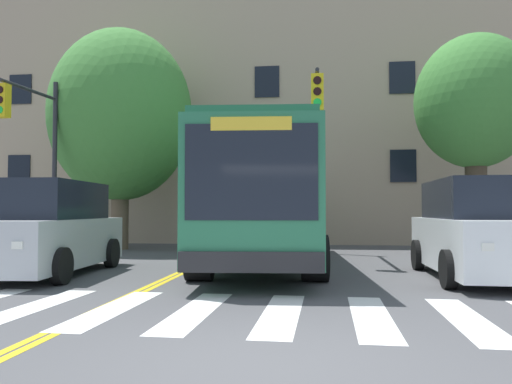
% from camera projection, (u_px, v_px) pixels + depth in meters
% --- Properties ---
extents(ground_plane, '(120.00, 120.00, 0.00)m').
position_uv_depth(ground_plane, '(264.00, 362.00, 4.96)').
color(ground_plane, '#4C4C4F').
extents(crosswalk, '(13.53, 3.40, 0.01)m').
position_uv_depth(crosswalk, '(281.00, 314.00, 7.28)').
color(crosswalk, white).
rests_on(crosswalk, ground).
extents(lane_line_yellow_inner, '(0.12, 36.00, 0.01)m').
position_uv_depth(lane_line_yellow_inner, '(238.00, 245.00, 21.50)').
color(lane_line_yellow_inner, gold).
rests_on(lane_line_yellow_inner, ground).
extents(lane_line_yellow_outer, '(0.12, 36.00, 0.01)m').
position_uv_depth(lane_line_yellow_outer, '(242.00, 245.00, 21.49)').
color(lane_line_yellow_outer, gold).
rests_on(lane_line_yellow_outer, ground).
extents(city_bus, '(3.55, 11.05, 3.41)m').
position_uv_depth(city_bus, '(263.00, 198.00, 14.06)').
color(city_bus, '#28704C').
rests_on(city_bus, ground).
extents(car_silver_near_lane, '(2.46, 5.13, 2.19)m').
position_uv_depth(car_silver_near_lane, '(49.00, 230.00, 11.74)').
color(car_silver_near_lane, '#B7BABF').
rests_on(car_silver_near_lane, ground).
extents(car_white_far_lane, '(2.34, 5.10, 2.19)m').
position_uv_depth(car_white_far_lane, '(479.00, 231.00, 11.03)').
color(car_white_far_lane, white).
rests_on(car_white_far_lane, ground).
extents(traffic_light_far_corner, '(0.51, 2.77, 5.95)m').
position_uv_depth(traffic_light_far_corner, '(35.00, 138.00, 16.20)').
color(traffic_light_far_corner, '#28282D').
rests_on(traffic_light_far_corner, ground).
extents(traffic_light_overhead, '(0.34, 4.39, 5.87)m').
position_uv_depth(traffic_light_overhead, '(317.00, 135.00, 15.93)').
color(traffic_light_overhead, '#28282D').
rests_on(traffic_light_overhead, ground).
extents(street_tree_curbside_large, '(5.09, 5.08, 7.62)m').
position_uv_depth(street_tree_curbside_large, '(475.00, 103.00, 17.27)').
color(street_tree_curbside_large, '#4C3D2D').
rests_on(street_tree_curbside_large, ground).
extents(street_tree_curbside_small, '(7.95, 7.98, 8.58)m').
position_uv_depth(street_tree_curbside_small, '(121.00, 116.00, 19.51)').
color(street_tree_curbside_small, brown).
rests_on(street_tree_curbside_small, ground).
extents(building_facade, '(29.41, 8.54, 13.69)m').
position_uv_depth(building_facade, '(275.00, 110.00, 26.42)').
color(building_facade, tan).
rests_on(building_facade, ground).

